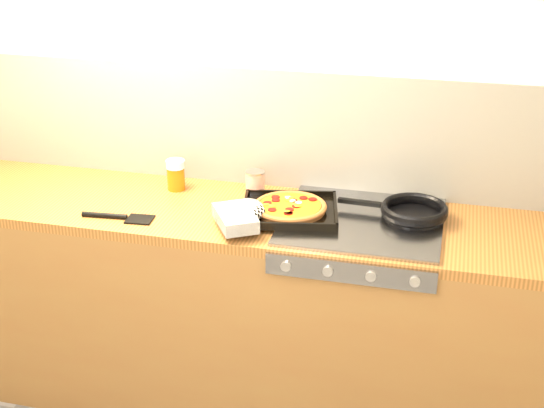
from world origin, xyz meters
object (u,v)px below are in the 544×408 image
(frying_pan, at_px, (413,211))
(tomato_can, at_px, (255,184))
(juice_glass, at_px, (176,175))
(pizza_on_tray, at_px, (275,210))

(frying_pan, relative_size, tomato_can, 3.85)
(tomato_can, height_order, juice_glass, juice_glass)
(frying_pan, bearing_deg, pizza_on_tray, -166.40)
(tomato_can, xyz_separation_m, juice_glass, (-0.34, -0.00, 0.01))
(tomato_can, bearing_deg, pizza_on_tray, -56.21)
(tomato_can, bearing_deg, frying_pan, -6.59)
(frying_pan, height_order, tomato_can, tomato_can)
(pizza_on_tray, xyz_separation_m, tomato_can, (-0.13, 0.20, 0.02))
(frying_pan, distance_m, tomato_can, 0.65)
(pizza_on_tray, distance_m, frying_pan, 0.53)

